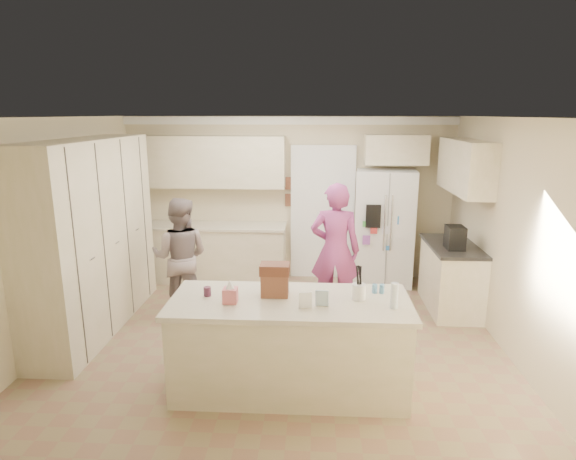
# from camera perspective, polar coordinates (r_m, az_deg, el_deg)

# --- Properties ---
(floor) EXTENTS (5.20, 4.60, 0.02)m
(floor) POSITION_cam_1_polar(r_m,az_deg,el_deg) (5.99, -1.17, -12.59)
(floor) COLOR #8B664F
(floor) RESTS_ON ground
(ceiling) EXTENTS (5.20, 4.60, 0.02)m
(ceiling) POSITION_cam_1_polar(r_m,az_deg,el_deg) (5.37, -1.31, 13.34)
(ceiling) COLOR white
(ceiling) RESTS_ON wall_back
(wall_back) EXTENTS (5.20, 0.02, 2.60)m
(wall_back) POSITION_cam_1_polar(r_m,az_deg,el_deg) (7.79, 0.08, 3.77)
(wall_back) COLOR beige
(wall_back) RESTS_ON ground
(wall_front) EXTENTS (5.20, 0.02, 2.60)m
(wall_front) POSITION_cam_1_polar(r_m,az_deg,el_deg) (3.36, -4.34, -9.92)
(wall_front) COLOR beige
(wall_front) RESTS_ON ground
(wall_left) EXTENTS (0.02, 4.60, 2.60)m
(wall_left) POSITION_cam_1_polar(r_m,az_deg,el_deg) (6.30, -25.63, 0.02)
(wall_left) COLOR beige
(wall_left) RESTS_ON ground
(wall_right) EXTENTS (0.02, 4.60, 2.60)m
(wall_right) POSITION_cam_1_polar(r_m,az_deg,el_deg) (5.94, 24.75, -0.65)
(wall_right) COLOR beige
(wall_right) RESTS_ON ground
(crown_back) EXTENTS (5.20, 0.08, 0.12)m
(crown_back) POSITION_cam_1_polar(r_m,az_deg,el_deg) (7.63, 0.06, 12.84)
(crown_back) COLOR white
(crown_back) RESTS_ON wall_back
(pantry_bank) EXTENTS (0.60, 2.60, 2.35)m
(pantry_bank) POSITION_cam_1_polar(r_m,az_deg,el_deg) (6.36, -22.22, -0.69)
(pantry_bank) COLOR beige
(pantry_bank) RESTS_ON floor
(back_base_cab) EXTENTS (2.20, 0.60, 0.88)m
(back_base_cab) POSITION_cam_1_polar(r_m,az_deg,el_deg) (7.84, -8.48, -2.78)
(back_base_cab) COLOR beige
(back_base_cab) RESTS_ON floor
(back_countertop) EXTENTS (2.24, 0.63, 0.04)m
(back_countertop) POSITION_cam_1_polar(r_m,az_deg,el_deg) (7.71, -8.62, 0.47)
(back_countertop) COLOR #C0B7A1
(back_countertop) RESTS_ON back_base_cab
(back_upper_cab) EXTENTS (2.20, 0.35, 0.80)m
(back_upper_cab) POSITION_cam_1_polar(r_m,az_deg,el_deg) (7.68, -8.68, 7.99)
(back_upper_cab) COLOR beige
(back_upper_cab) RESTS_ON wall_back
(doorway_opening) EXTENTS (0.90, 0.06, 2.10)m
(doorway_opening) POSITION_cam_1_polar(r_m,az_deg,el_deg) (7.80, 4.11, 1.88)
(doorway_opening) COLOR black
(doorway_opening) RESTS_ON floor
(doorway_casing) EXTENTS (1.02, 0.03, 2.22)m
(doorway_casing) POSITION_cam_1_polar(r_m,az_deg,el_deg) (7.77, 4.11, 1.82)
(doorway_casing) COLOR white
(doorway_casing) RESTS_ON floor
(wall_frame_upper) EXTENTS (0.15, 0.02, 0.20)m
(wall_frame_upper) POSITION_cam_1_polar(r_m,az_deg,el_deg) (7.71, 0.21, 5.55)
(wall_frame_upper) COLOR brown
(wall_frame_upper) RESTS_ON wall_back
(wall_frame_lower) EXTENTS (0.15, 0.02, 0.20)m
(wall_frame_lower) POSITION_cam_1_polar(r_m,az_deg,el_deg) (7.76, 0.21, 3.57)
(wall_frame_lower) COLOR brown
(wall_frame_lower) RESTS_ON wall_back
(refrigerator) EXTENTS (0.97, 0.79, 1.80)m
(refrigerator) POSITION_cam_1_polar(r_m,az_deg,el_deg) (7.70, 11.31, 0.33)
(refrigerator) COLOR white
(refrigerator) RESTS_ON floor
(fridge_seam) EXTENTS (0.02, 0.02, 1.78)m
(fridge_seam) POSITION_cam_1_polar(r_m,az_deg,el_deg) (7.35, 11.68, -0.30)
(fridge_seam) COLOR gray
(fridge_seam) RESTS_ON refrigerator
(fridge_dispenser) EXTENTS (0.22, 0.03, 0.35)m
(fridge_dispenser) POSITION_cam_1_polar(r_m,az_deg,el_deg) (7.26, 10.07, 1.61)
(fridge_dispenser) COLOR black
(fridge_dispenser) RESTS_ON refrigerator
(fridge_handle_l) EXTENTS (0.02, 0.02, 0.85)m
(fridge_handle_l) POSITION_cam_1_polar(r_m,az_deg,el_deg) (7.30, 11.36, 0.82)
(fridge_handle_l) COLOR silver
(fridge_handle_l) RESTS_ON refrigerator
(fridge_handle_r) EXTENTS (0.02, 0.02, 0.85)m
(fridge_handle_r) POSITION_cam_1_polar(r_m,az_deg,el_deg) (7.31, 12.14, 0.80)
(fridge_handle_r) COLOR silver
(fridge_handle_r) RESTS_ON refrigerator
(over_fridge_cab) EXTENTS (0.95, 0.35, 0.45)m
(over_fridge_cab) POSITION_cam_1_polar(r_m,az_deg,el_deg) (7.60, 12.69, 9.27)
(over_fridge_cab) COLOR beige
(over_fridge_cab) RESTS_ON wall_back
(right_base_cab) EXTENTS (0.60, 1.20, 0.88)m
(right_base_cab) POSITION_cam_1_polar(r_m,az_deg,el_deg) (6.98, 18.74, -5.45)
(right_base_cab) COLOR beige
(right_base_cab) RESTS_ON floor
(right_countertop) EXTENTS (0.63, 1.24, 0.04)m
(right_countertop) POSITION_cam_1_polar(r_m,az_deg,el_deg) (6.85, 18.95, -1.81)
(right_countertop) COLOR #2D2B28
(right_countertop) RESTS_ON right_base_cab
(right_upper_cab) EXTENTS (0.35, 1.50, 0.70)m
(right_upper_cab) POSITION_cam_1_polar(r_m,az_deg,el_deg) (6.89, 20.27, 7.08)
(right_upper_cab) COLOR beige
(right_upper_cab) RESTS_ON wall_right
(coffee_maker) EXTENTS (0.22, 0.28, 0.30)m
(coffee_maker) POSITION_cam_1_polar(r_m,az_deg,el_deg) (6.61, 19.18, -0.84)
(coffee_maker) COLOR black
(coffee_maker) RESTS_ON right_countertop
(island_base) EXTENTS (2.20, 0.90, 0.88)m
(island_base) POSITION_cam_1_polar(r_m,az_deg,el_deg) (4.80, 0.22, -13.63)
(island_base) COLOR beige
(island_base) RESTS_ON floor
(island_top) EXTENTS (2.28, 0.96, 0.05)m
(island_top) POSITION_cam_1_polar(r_m,az_deg,el_deg) (4.60, 0.23, -8.54)
(island_top) COLOR #C0B7A1
(island_top) RESTS_ON island_base
(utensil_crock) EXTENTS (0.13, 0.13, 0.15)m
(utensil_crock) POSITION_cam_1_polar(r_m,az_deg,el_deg) (4.63, 8.39, -7.24)
(utensil_crock) COLOR white
(utensil_crock) RESTS_ON island_top
(tissue_box) EXTENTS (0.13, 0.13, 0.14)m
(tissue_box) POSITION_cam_1_polar(r_m,az_deg,el_deg) (4.54, -6.86, -7.70)
(tissue_box) COLOR #D0656D
(tissue_box) RESTS_ON island_top
(tissue_plume) EXTENTS (0.08, 0.08, 0.08)m
(tissue_plume) POSITION_cam_1_polar(r_m,az_deg,el_deg) (4.50, -6.90, -6.39)
(tissue_plume) COLOR white
(tissue_plume) RESTS_ON tissue_box
(dollhouse_body) EXTENTS (0.26, 0.18, 0.22)m
(dollhouse_body) POSITION_cam_1_polar(r_m,az_deg,el_deg) (4.66, -1.56, -6.50)
(dollhouse_body) COLOR brown
(dollhouse_body) RESTS_ON island_top
(dollhouse_roof) EXTENTS (0.28, 0.20, 0.10)m
(dollhouse_roof) POSITION_cam_1_polar(r_m,az_deg,el_deg) (4.61, -1.58, -4.63)
(dollhouse_roof) COLOR #592D1E
(dollhouse_roof) RESTS_ON dollhouse_body
(jam_jar) EXTENTS (0.07, 0.07, 0.09)m
(jam_jar) POSITION_cam_1_polar(r_m,az_deg,el_deg) (4.73, -9.54, -7.20)
(jam_jar) COLOR #59263F
(jam_jar) RESTS_ON island_top
(greeting_card_a) EXTENTS (0.12, 0.06, 0.16)m
(greeting_card_a) POSITION_cam_1_polar(r_m,az_deg,el_deg) (4.37, 2.07, -8.29)
(greeting_card_a) COLOR white
(greeting_card_a) RESTS_ON island_top
(greeting_card_b) EXTENTS (0.12, 0.05, 0.16)m
(greeting_card_b) POSITION_cam_1_polar(r_m,az_deg,el_deg) (4.42, 4.05, -8.08)
(greeting_card_b) COLOR silver
(greeting_card_b) RESTS_ON island_top
(water_bottle) EXTENTS (0.07, 0.07, 0.24)m
(water_bottle) POSITION_cam_1_polar(r_m,az_deg,el_deg) (4.47, 12.50, -7.60)
(water_bottle) COLOR silver
(water_bottle) RESTS_ON island_top
(shaker_salt) EXTENTS (0.05, 0.05, 0.09)m
(shaker_salt) POSITION_cam_1_polar(r_m,az_deg,el_deg) (4.82, 10.23, -6.85)
(shaker_salt) COLOR #4E84B1
(shaker_salt) RESTS_ON island_top
(shaker_pepper) EXTENTS (0.05, 0.05, 0.09)m
(shaker_pepper) POSITION_cam_1_polar(r_m,az_deg,el_deg) (4.82, 11.06, -6.85)
(shaker_pepper) COLOR #4E84B1
(shaker_pepper) RESTS_ON island_top
(teen_boy) EXTENTS (0.77, 0.60, 1.59)m
(teen_boy) POSITION_cam_1_polar(r_m,az_deg,el_deg) (6.52, -12.63, -3.13)
(teen_boy) COLOR gray
(teen_boy) RESTS_ON floor
(teen_girl) EXTENTS (0.69, 0.48, 1.79)m
(teen_girl) POSITION_cam_1_polar(r_m,az_deg,el_deg) (6.32, 5.61, -2.42)
(teen_girl) COLOR #A73888
(teen_girl) RESTS_ON floor
(fridge_magnets) EXTENTS (0.76, 0.02, 1.44)m
(fridge_magnets) POSITION_cam_1_polar(r_m,az_deg,el_deg) (7.35, 11.69, -0.32)
(fridge_magnets) COLOR tan
(fridge_magnets) RESTS_ON refrigerator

